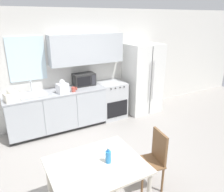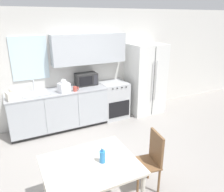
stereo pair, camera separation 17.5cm
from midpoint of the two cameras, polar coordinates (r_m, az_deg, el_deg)
The scene contains 13 objects.
ground_plane at distance 4.21m, azimuth -0.42°, elevation -16.50°, with size 12.00×12.00×0.00m, color gray.
wall_back at distance 5.35m, azimuth -9.22°, elevation 8.14°, with size 12.00×0.38×2.70m.
kitchen_counter at distance 5.21m, azimuth -12.76°, elevation -3.51°, with size 2.21×0.68×0.93m.
oven_range at distance 5.68m, azimuth 1.29°, elevation -1.01°, with size 0.65×0.65×0.94m.
refrigerator at distance 5.98m, azimuth 9.57°, elevation 4.41°, with size 0.92×0.77×1.85m.
kitchen_sink at distance 4.98m, azimuth -18.43°, elevation 0.71°, with size 0.55×0.45×0.27m.
microwave at distance 5.34m, azimuth -5.81°, elevation 4.41°, with size 0.51×0.32×0.30m.
coffee_mug at distance 4.95m, azimuth -8.56°, elevation 1.87°, with size 0.13×0.09×0.10m.
grocery_bag_0 at distance 4.89m, azimuth -11.45°, elevation 2.41°, with size 0.27×0.25×0.30m.
grocery_bag_1 at distance 4.76m, azimuth -23.44°, elevation 0.41°, with size 0.31×0.27×0.27m.
dining_table at distance 2.93m, azimuth -3.79°, elevation -18.83°, with size 1.17×0.95×0.77m.
dining_chair_side at distance 3.43m, azimuth 11.54°, elevation -15.44°, with size 0.46×0.46×0.93m.
drink_bottle at distance 2.84m, azimuth -0.69°, elevation -15.44°, with size 0.07×0.07×0.22m.
Camera 2 is at (-1.40, -3.09, 2.50)m, focal length 35.00 mm.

